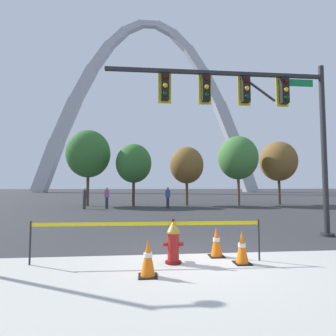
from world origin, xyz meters
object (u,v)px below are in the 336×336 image
(fire_hydrant, at_px, (173,242))
(pedestrian_walking_left, at_px, (107,198))
(traffic_signal_gantry, at_px, (258,108))
(pedestrian_standing_center, at_px, (84,198))
(pedestrian_walking_right, at_px, (168,197))
(monument_arch, at_px, (149,114))
(traffic_cone_by_hydrant, at_px, (216,242))
(traffic_cone_curb_edge, at_px, (148,258))
(traffic_cone_mid_sidewalk, at_px, (242,248))

(fire_hydrant, bearing_deg, pedestrian_walking_left, 103.57)
(traffic_signal_gantry, distance_m, pedestrian_standing_center, 14.50)
(traffic_signal_gantry, relative_size, pedestrian_walking_right, 4.92)
(monument_arch, bearing_deg, pedestrian_walking_left, -94.82)
(traffic_cone_by_hydrant, distance_m, traffic_cone_curb_edge, 2.11)
(fire_hydrant, relative_size, pedestrian_walking_right, 0.62)
(traffic_cone_mid_sidewalk, relative_size, pedestrian_standing_center, 0.46)
(fire_hydrant, height_order, pedestrian_standing_center, pedestrian_standing_center)
(pedestrian_standing_center, xyz_separation_m, pedestrian_walking_right, (6.21, 0.31, 0.00))
(traffic_signal_gantry, height_order, monument_arch, monument_arch)
(traffic_signal_gantry, distance_m, pedestrian_walking_left, 13.73)
(pedestrian_walking_left, distance_m, pedestrian_standing_center, 1.61)
(fire_hydrant, height_order, traffic_signal_gantry, traffic_signal_gantry)
(fire_hydrant, distance_m, traffic_signal_gantry, 5.76)
(monument_arch, bearing_deg, traffic_cone_by_hydrant, -89.48)
(traffic_signal_gantry, distance_m, pedestrian_walking_right, 12.38)
(traffic_cone_mid_sidewalk, xyz_separation_m, traffic_signal_gantry, (1.73, 2.85, 4.05))
(fire_hydrant, xyz_separation_m, traffic_cone_mid_sidewalk, (1.52, -0.18, -0.11))
(traffic_cone_mid_sidewalk, relative_size, monument_arch, 0.01)
(pedestrian_standing_center, bearing_deg, traffic_cone_mid_sidewalk, -65.28)
(traffic_cone_by_hydrant, relative_size, traffic_signal_gantry, 0.09)
(fire_hydrant, xyz_separation_m, traffic_cone_by_hydrant, (1.11, 0.44, -0.11))
(traffic_cone_curb_edge, relative_size, traffic_signal_gantry, 0.09)
(traffic_signal_gantry, bearing_deg, fire_hydrant, -140.61)
(pedestrian_walking_right, bearing_deg, monument_arch, 90.77)
(traffic_cone_by_hydrant, bearing_deg, traffic_signal_gantry, 46.24)
(fire_hydrant, height_order, pedestrian_walking_right, pedestrian_walking_right)
(traffic_cone_by_hydrant, bearing_deg, pedestrian_standing_center, 114.29)
(traffic_cone_curb_edge, bearing_deg, traffic_cone_by_hydrant, 36.67)
(traffic_cone_mid_sidewalk, bearing_deg, traffic_cone_curb_edge, -163.12)
(traffic_cone_by_hydrant, xyz_separation_m, monument_arch, (-0.55, 60.69, 19.63))
(traffic_cone_by_hydrant, relative_size, traffic_cone_mid_sidewalk, 1.00)
(pedestrian_walking_right, bearing_deg, fire_hydrant, -94.73)
(traffic_signal_gantry, height_order, pedestrian_walking_right, traffic_signal_gantry)
(traffic_cone_by_hydrant, bearing_deg, pedestrian_walking_right, 89.69)
(monument_arch, bearing_deg, pedestrian_walking_right, -89.23)
(traffic_cone_by_hydrant, xyz_separation_m, pedestrian_standing_center, (-6.13, 13.58, 0.46))
(traffic_cone_curb_edge, height_order, pedestrian_standing_center, pedestrian_standing_center)
(monument_arch, bearing_deg, pedestrian_standing_center, -96.75)
(traffic_cone_curb_edge, xyz_separation_m, pedestrian_standing_center, (-4.44, 14.84, 0.46))
(traffic_cone_mid_sidewalk, relative_size, pedestrian_walking_left, 0.46)
(traffic_cone_mid_sidewalk, relative_size, traffic_cone_curb_edge, 1.00)
(traffic_cone_by_hydrant, relative_size, traffic_cone_curb_edge, 1.00)
(pedestrian_standing_center, bearing_deg, pedestrian_walking_left, 3.67)
(fire_hydrant, distance_m, pedestrian_standing_center, 14.90)
(traffic_cone_curb_edge, bearing_deg, fire_hydrant, 54.84)
(monument_arch, xyz_separation_m, pedestrian_walking_right, (0.63, -46.80, -19.18))
(traffic_cone_by_hydrant, xyz_separation_m, traffic_cone_curb_edge, (-1.69, -1.26, 0.00))
(traffic_cone_by_hydrant, height_order, traffic_cone_curb_edge, same)
(traffic_cone_mid_sidewalk, bearing_deg, traffic_signal_gantry, 58.80)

